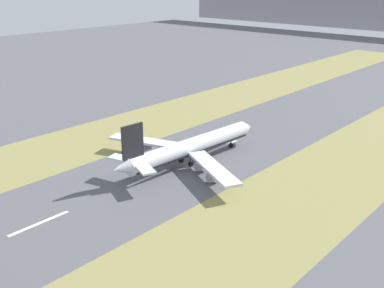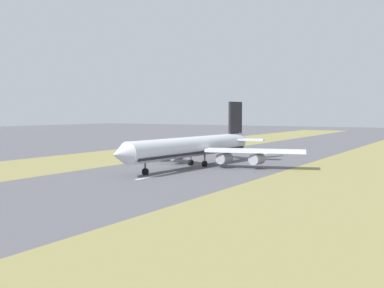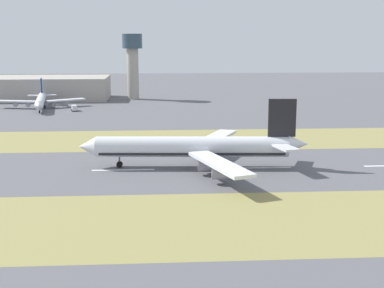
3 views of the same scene
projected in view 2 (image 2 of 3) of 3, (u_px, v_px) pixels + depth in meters
ground_plane at (202, 166)px, 137.14m from camera, size 800.00×800.00×0.00m
grass_median_west at (355, 178)px, 113.39m from camera, size 40.00×600.00×0.01m
grass_median_east at (94, 158)px, 160.88m from camera, size 40.00×600.00×0.01m
centreline_dash_near at (272, 152)px, 185.58m from camera, size 1.20×18.00×0.01m
centreline_dash_mid at (228, 161)px, 151.72m from camera, size 1.20×18.00×0.01m
centreline_dash_far at (158, 175)px, 117.86m from camera, size 1.20×18.00×0.01m
airplane_main_jet at (196, 147)px, 136.87m from camera, size 64.01×67.21×20.20m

